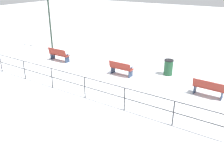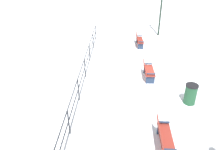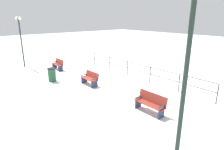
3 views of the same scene
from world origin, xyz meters
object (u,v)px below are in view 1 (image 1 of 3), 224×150
(bench_third, at_px, (59,54))
(lamppost_middle, at_px, (48,5))
(bench_second, at_px, (121,68))
(bench_nearest, at_px, (208,88))
(trash_bin, at_px, (168,67))

(bench_third, xyz_separation_m, lamppost_middle, (1.91, 2.62, 2.98))
(bench_second, height_order, bench_third, bench_third)
(bench_second, distance_m, bench_third, 4.98)
(bench_nearest, bearing_deg, bench_second, 91.46)
(bench_second, bearing_deg, bench_third, 91.18)
(bench_second, xyz_separation_m, trash_bin, (1.61, -2.32, 0.02))
(bench_nearest, relative_size, bench_third, 0.95)
(bench_nearest, relative_size, trash_bin, 1.58)
(trash_bin, bearing_deg, lamppost_middle, 88.58)
(bench_third, bearing_deg, bench_second, -89.14)
(bench_nearest, bearing_deg, lamppost_middle, 83.58)
(bench_second, height_order, trash_bin, trash_bin)
(bench_nearest, relative_size, lamppost_middle, 0.30)
(lamppost_middle, height_order, trash_bin, lamppost_middle)
(trash_bin, bearing_deg, bench_second, 124.79)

